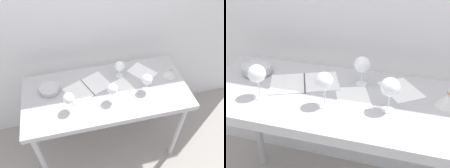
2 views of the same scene
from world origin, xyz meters
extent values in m
cube|color=#ACACB2|center=(0.00, 0.00, 0.88)|extent=(1.40, 0.64, 0.04)
cube|color=#ACACB2|center=(0.00, -0.33, 0.88)|extent=(1.40, 0.01, 0.05)
cylinder|color=#ACACB2|center=(-0.64, 0.26, 0.43)|extent=(0.05, 0.05, 0.86)
cylinder|color=#ACACB2|center=(0.64, 0.26, 0.43)|extent=(0.05, 0.05, 0.86)
cylinder|color=white|center=(0.03, -0.11, 0.90)|extent=(0.07, 0.07, 0.00)
cylinder|color=white|center=(0.03, -0.11, 0.95)|extent=(0.01, 0.01, 0.09)
sphere|color=white|center=(0.03, -0.11, 1.03)|extent=(0.09, 0.09, 0.09)
cylinder|color=maroon|center=(0.03, -0.11, 1.02)|extent=(0.06, 0.06, 0.02)
cylinder|color=white|center=(0.16, 0.15, 0.90)|extent=(0.06, 0.06, 0.00)
cylinder|color=white|center=(0.16, 0.15, 0.94)|extent=(0.01, 0.01, 0.07)
sphere|color=white|center=(0.16, 0.15, 1.02)|extent=(0.09, 0.09, 0.09)
cylinder|color=maroon|center=(0.16, 0.15, 1.00)|extent=(0.06, 0.06, 0.02)
cylinder|color=white|center=(-0.31, -0.13, 0.90)|extent=(0.07, 0.07, 0.00)
cylinder|color=white|center=(-0.31, -0.13, 0.95)|extent=(0.01, 0.01, 0.09)
sphere|color=white|center=(-0.31, -0.13, 1.03)|extent=(0.09, 0.09, 0.09)
cylinder|color=maroon|center=(-0.31, -0.13, 1.02)|extent=(0.06, 0.06, 0.02)
cylinder|color=white|center=(0.33, -0.07, 0.90)|extent=(0.06, 0.06, 0.00)
cylinder|color=white|center=(0.33, -0.07, 0.94)|extent=(0.01, 0.01, 0.08)
sphere|color=white|center=(0.33, -0.07, 1.02)|extent=(0.09, 0.09, 0.09)
cylinder|color=maroon|center=(0.33, -0.07, 1.01)|extent=(0.06, 0.06, 0.03)
cube|color=white|center=(-0.23, 0.03, 0.90)|extent=(0.26, 0.28, 0.01)
cube|color=white|center=(-0.06, 0.10, 0.90)|extent=(0.26, 0.28, 0.01)
cube|color=#3F3F47|center=(-0.15, 0.07, 0.90)|extent=(0.10, 0.21, 0.01)
cube|color=white|center=(0.37, 0.14, 0.90)|extent=(0.27, 0.29, 0.00)
cube|color=white|center=(0.15, -0.01, 0.90)|extent=(0.23, 0.26, 0.00)
cylinder|color=beige|center=(-0.46, 0.11, 0.90)|extent=(0.13, 0.13, 0.01)
cylinder|color=#B7B7BC|center=(-0.46, 0.11, 0.93)|extent=(0.17, 0.17, 0.04)
torus|color=#B7B7BC|center=(-0.46, 0.11, 0.95)|extent=(0.17, 0.17, 0.01)
cone|color=silver|center=(0.60, 0.05, 0.94)|extent=(0.12, 0.12, 0.07)
cylinder|color=#C17F4C|center=(0.60, 0.05, 0.98)|extent=(0.02, 0.02, 0.01)
camera|label=1|loc=(-0.25, -1.30, 2.38)|focal=37.37mm
camera|label=2|loc=(0.42, -1.20, 1.65)|focal=45.17mm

